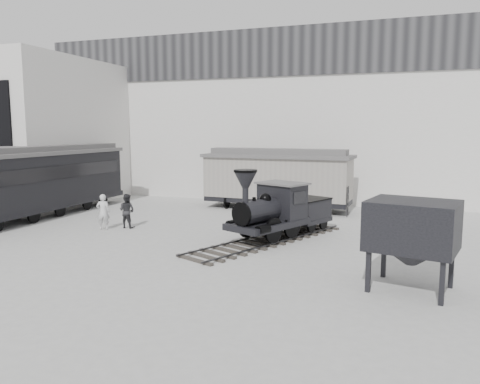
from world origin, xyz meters
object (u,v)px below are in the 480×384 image
(passenger_coach, at_px, (37,181))
(visitor_a, at_px, (103,212))
(coal_hopper, at_px, (412,232))
(boxcar, at_px, (277,178))
(locomotive, at_px, (278,213))
(visitor_b, at_px, (127,211))

(passenger_coach, relative_size, visitor_a, 7.88)
(coal_hopper, bearing_deg, boxcar, 133.26)
(coal_hopper, bearing_deg, locomotive, 149.57)
(locomotive, relative_size, coal_hopper, 3.05)
(locomotive, distance_m, visitor_b, 7.41)
(locomotive, bearing_deg, coal_hopper, -18.97)
(visitor_a, bearing_deg, visitor_b, -165.09)
(boxcar, bearing_deg, passenger_coach, -147.02)
(boxcar, distance_m, visitor_a, 10.38)
(passenger_coach, relative_size, coal_hopper, 4.71)
(locomotive, height_order, visitor_b, locomotive)
(visitor_b, xyz_separation_m, coal_hopper, (12.66, -5.00, 0.90))
(boxcar, xyz_separation_m, coal_hopper, (7.16, -12.46, -0.15))
(visitor_a, xyz_separation_m, visitor_b, (0.85, 0.68, -0.02))
(visitor_b, bearing_deg, visitor_a, 41.33)
(locomotive, distance_m, coal_hopper, 7.31)
(visitor_a, relative_size, visitor_b, 1.02)
(boxcar, distance_m, coal_hopper, 14.37)
(locomotive, relative_size, visitor_b, 5.22)
(visitor_a, distance_m, visitor_b, 1.09)
(passenger_coach, bearing_deg, coal_hopper, -16.89)
(visitor_a, bearing_deg, coal_hopper, 138.41)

